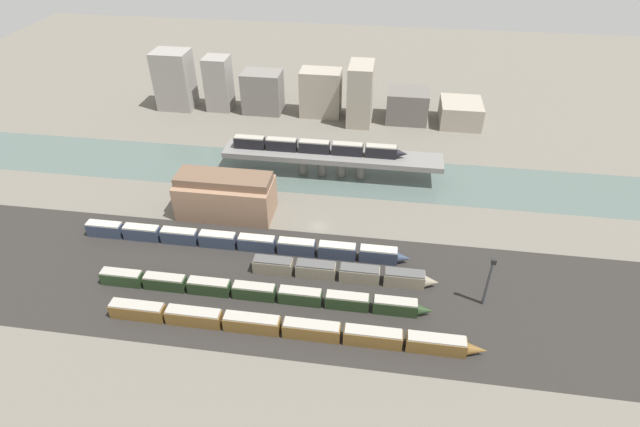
{
  "coord_description": "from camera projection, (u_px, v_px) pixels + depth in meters",
  "views": [
    {
      "loc": [
        15.87,
        -107.61,
        82.9
      ],
      "look_at": [
        0.0,
        1.89,
        3.06
      ],
      "focal_mm": 28.0,
      "sensor_mm": 36.0,
      "label": 1
    }
  ],
  "objects": [
    {
      "name": "signal_tower",
      "position": [
        488.0,
        282.0,
        109.49
      ],
      "size": [
        1.0,
        0.81,
        13.07
      ],
      "color": "#4C4C51",
      "rests_on": "ground"
    },
    {
      "name": "train_on_bridge",
      "position": [
        318.0,
        147.0,
        153.97
      ],
      "size": [
        54.06,
        2.85,
        3.79
      ],
      "color": "black",
      "rests_on": "bridge"
    },
    {
      "name": "city_block_tall",
      "position": [
        407.0,
        105.0,
        188.3
      ],
      "size": [
        15.32,
        13.13,
        11.76
      ],
      "primitive_type": "cube",
      "color": "#605B56",
      "rests_on": "ground"
    },
    {
      "name": "city_block_right",
      "position": [
        321.0,
        93.0,
        190.5
      ],
      "size": [
        15.37,
        9.66,
        17.69
      ],
      "primitive_type": "cube",
      "color": "gray",
      "rests_on": "ground"
    },
    {
      "name": "train_yard_far",
      "position": [
        343.0,
        272.0,
        118.98
      ],
      "size": [
        44.45,
        3.18,
        3.86
      ],
      "color": "gray",
      "rests_on": "ground"
    },
    {
      "name": "warehouse_building",
      "position": [
        226.0,
        195.0,
        138.61
      ],
      "size": [
        26.49,
        12.14,
        12.37
      ],
      "color": "#937056",
      "rests_on": "ground"
    },
    {
      "name": "city_block_center",
      "position": [
        263.0,
        92.0,
        193.68
      ],
      "size": [
        14.89,
        10.82,
        15.83
      ],
      "primitive_type": "cube",
      "color": "slate",
      "rests_on": "ground"
    },
    {
      "name": "city_block_far_right",
      "position": [
        360.0,
        94.0,
        184.06
      ],
      "size": [
        8.79,
        14.63,
        22.22
      ],
      "primitive_type": "cube",
      "color": "gray",
      "rests_on": "ground"
    },
    {
      "name": "train_yard_near",
      "position": [
        288.0,
        327.0,
        105.11
      ],
      "size": [
        80.65,
        2.96,
        3.82
      ],
      "color": "brown",
      "rests_on": "ground"
    },
    {
      "name": "city_block_low",
      "position": [
        460.0,
        113.0,
        186.79
      ],
      "size": [
        15.04,
        16.0,
        8.54
      ],
      "primitive_type": "cube",
      "color": "gray",
      "rests_on": "ground"
    },
    {
      "name": "river_water",
      "position": [
        332.0,
        174.0,
        159.01
      ],
      "size": [
        320.0,
        24.55,
        0.01
      ],
      "primitive_type": "cube",
      "color": "#4C5B56",
      "rests_on": "ground"
    },
    {
      "name": "city_block_left",
      "position": [
        219.0,
        83.0,
        194.38
      ],
      "size": [
        9.35,
        9.19,
        20.67
      ],
      "primitive_type": "cube",
      "color": "gray",
      "rests_on": "ground"
    },
    {
      "name": "train_yard_outer",
      "position": [
        241.0,
        242.0,
        128.21
      ],
      "size": [
        85.35,
        2.86,
        3.97
      ],
      "color": "#2D384C",
      "rests_on": "ground"
    },
    {
      "name": "bridge",
      "position": [
        332.0,
        157.0,
        155.36
      ],
      "size": [
        68.11,
        9.73,
        7.64
      ],
      "color": "slate",
      "rests_on": "ground"
    },
    {
      "name": "city_block_far_left",
      "position": [
        175.0,
        80.0,
        194.97
      ],
      "size": [
        13.64,
        10.97,
        22.53
      ],
      "primitive_type": "cube",
      "color": "gray",
      "rests_on": "ground"
    },
    {
      "name": "railbed_yard",
      "position": [
        304.0,
        288.0,
        117.46
      ],
      "size": [
        280.0,
        42.0,
        0.01
      ],
      "primitive_type": "cube",
      "color": "#282623",
      "rests_on": "ground"
    },
    {
      "name": "ground_plane",
      "position": [
        319.0,
        227.0,
        136.72
      ],
      "size": [
        400.0,
        400.0,
        0.0
      ],
      "primitive_type": "plane",
      "color": "#666056"
    },
    {
      "name": "train_yard_mid",
      "position": [
        259.0,
        292.0,
        113.77
      ],
      "size": [
        77.33,
        2.82,
        3.63
      ],
      "color": "#23381E",
      "rests_on": "ground"
    }
  ]
}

